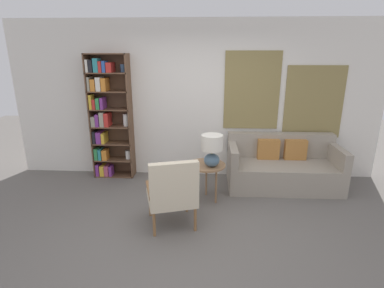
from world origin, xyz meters
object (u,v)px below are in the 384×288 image
(armchair, at_px, (173,191))
(side_table, at_px, (206,168))
(bookshelf, at_px, (107,116))
(couch, at_px, (282,167))
(table_lamp, at_px, (212,148))

(armchair, height_order, side_table, armchair)
(bookshelf, distance_m, armchair, 2.21)
(couch, relative_size, side_table, 3.09)
(bookshelf, xyz_separation_m, table_lamp, (1.81, -0.96, -0.24))
(couch, xyz_separation_m, table_lamp, (-1.19, -0.69, 0.54))
(armchair, relative_size, table_lamp, 1.98)
(bookshelf, height_order, couch, bookshelf)
(armchair, xyz_separation_m, couch, (1.67, 1.40, -0.20))
(bookshelf, height_order, armchair, bookshelf)
(side_table, xyz_separation_m, table_lamp, (0.07, -0.08, 0.34))
(bookshelf, height_order, table_lamp, bookshelf)
(bookshelf, relative_size, armchair, 2.30)
(bookshelf, distance_m, table_lamp, 2.07)
(armchair, height_order, table_lamp, table_lamp)
(armchair, xyz_separation_m, table_lamp, (0.48, 0.70, 0.34))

